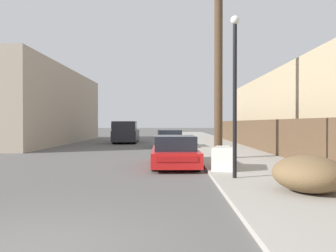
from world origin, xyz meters
The scene contains 11 objects.
sidewalk_curb centered at (5.30, 23.50, 0.06)m, with size 4.20×63.00×0.12m, color #9E998E.
discarded_fridge centered at (3.83, 7.43, 0.50)m, with size 1.09×1.73×0.79m.
parked_sports_car_red centered at (2.07, 8.85, 0.57)m, with size 1.94×4.25×1.25m.
car_parked_mid centered at (1.77, 18.81, 0.60)m, with size 2.14×4.75×1.27m.
pickup_truck centered at (-2.04, 24.22, 0.93)m, with size 2.26×5.38×1.89m.
utility_pole centered at (4.10, 10.81, 4.68)m, with size 1.80×0.38×8.97m.
street_lamp centered at (3.83, 5.49, 2.90)m, with size 0.26×0.26×4.80m.
brush_pile centered at (5.19, 3.53, 0.55)m, with size 1.65×1.79×0.87m.
wooden_fence centered at (7.25, 17.16, 1.02)m, with size 0.08×37.89×1.81m, color brown.
building_left_block centered at (-10.07, 23.98, 3.16)m, with size 7.00×19.12×6.31m, color tan.
building_right_house centered at (11.37, 17.11, 2.55)m, with size 6.00×22.46×5.09m, color tan.
Camera 1 is at (1.95, -4.21, 1.75)m, focal length 35.00 mm.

